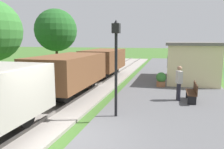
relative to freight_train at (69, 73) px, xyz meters
The scene contains 10 objects.
ground_plane 5.81m from the freight_train, 64.80° to the right, with size 160.00×160.00×0.00m, color #3D6628.
track_ballast 5.27m from the freight_train, 90.00° to the right, with size 3.80×60.00×0.12m, color gray.
rail_near 5.29m from the freight_train, 81.96° to the right, with size 0.07×60.00×0.14m, color slate.
freight_train is the anchor object (origin of this frame).
station_hut 9.08m from the freight_train, 41.52° to the left, with size 3.50×5.80×2.78m.
bench_near_hut 6.50m from the freight_train, ahead, with size 0.42×1.50×0.91m.
person_waiting 5.81m from the freight_train, ahead, with size 0.33×0.43×1.71m.
potted_planter 5.81m from the freight_train, 33.01° to the left, with size 0.64×0.64×0.92m.
lamp_post_near 4.68m from the freight_train, 41.04° to the right, with size 0.28×0.28×3.70m.
tree_trackside_far 12.30m from the freight_train, 121.89° to the left, with size 4.40×4.40×6.39m.
Camera 1 is at (2.92, -5.85, 3.22)m, focal length 35.19 mm.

